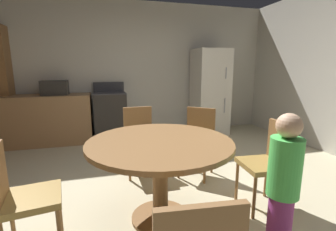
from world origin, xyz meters
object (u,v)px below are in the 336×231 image
Objects in this scene: chair_north at (139,136)px; chair_west at (20,194)px; oven_range at (110,115)px; person_child at (283,185)px; microwave at (55,88)px; chair_northeast at (198,137)px; chair_east at (269,159)px; dining_table at (160,157)px; refrigerator at (210,92)px.

chair_west is (-1.04, -1.25, 0.00)m from chair_north.
oven_range is 1.01× the size of person_child.
chair_north is at bearing 41.09° from chair_west.
microwave is at bearing -144.16° from chair_north.
chair_northeast is (2.00, -1.94, -0.53)m from microwave.
chair_northeast is 1.00× the size of chair_west.
microwave is 0.51× the size of chair_east.
microwave is at bearing 115.13° from dining_table.
chair_north is at bearing -69.22° from chair_northeast.
person_child is at bearing 41.31° from chair_northeast.
microwave reaches higher than chair_east.
dining_table is at bearing -82.94° from oven_range.
microwave is 0.40× the size of person_child.
chair_north is (-1.76, -1.63, -0.38)m from refrigerator.
chair_east is 0.69m from person_child.
oven_range is 2.20m from chair_northeast.
chair_northeast is at bearing 69.22° from chair_north.
microwave is 0.51× the size of chair_north.
chair_north is 0.77m from chair_northeast.
refrigerator is 2.02× the size of chair_north.
microwave is at bearing -45.95° from chair_east.
microwave is 0.34× the size of dining_table.
dining_table is 1.09m from chair_east.
refrigerator is 2.02× the size of chair_west.
dining_table is 1.47× the size of chair_west.
microwave is at bearing 179.05° from refrigerator.
chair_northeast is (0.70, 0.83, -0.11)m from dining_table.
refrigerator is at bearing -1.48° from oven_range.
chair_northeast is 0.98m from chair_east.
dining_table is at bearing -0.00° from chair_north.
dining_table is (0.34, -2.77, 0.14)m from oven_range.
chair_north is 1.00× the size of chair_northeast.
person_child is at bearing -59.50° from microwave.
dining_table is at bearing -122.62° from refrigerator.
chair_west is (-1.07, -0.17, -0.11)m from dining_table.
microwave is at bearing -93.85° from chair_northeast.
person_child reaches higher than chair_north.
chair_east is (2.15, 0.09, 0.00)m from chair_west.
microwave reaches higher than dining_table.
chair_west is at bearing 27.16° from person_child.
chair_west is 1.87m from person_child.
oven_range is 1.26× the size of chair_northeast.
refrigerator is 3.04m from microwave.
chair_north is (1.27, -1.68, -0.53)m from microwave.
dining_table is 1.09m from chair_north.
chair_north is (0.32, -1.68, 0.03)m from oven_range.
refrigerator is 3.23m from dining_table.
person_child is at bearing -42.72° from dining_table.
chair_west and chair_east have the same top height.
refrigerator is 2.43m from chair_north.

